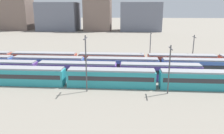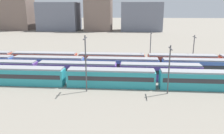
% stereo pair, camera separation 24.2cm
% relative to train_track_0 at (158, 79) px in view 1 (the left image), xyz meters
% --- Properties ---
extents(train_track_0, '(112.50, 3.06, 3.75)m').
position_rel_train_track_0_xyz_m(train_track_0, '(0.00, 0.00, 0.00)').
color(train_track_0, teal).
rests_on(train_track_0, ground_plane).
extents(train_track_1, '(74.70, 3.06, 3.75)m').
position_rel_train_track_0_xyz_m(train_track_1, '(-27.14, 5.20, 0.00)').
color(train_track_1, '#6B429E').
rests_on(train_track_1, ground_plane).
extents(train_track_2, '(112.50, 3.06, 3.75)m').
position_rel_train_track_0_xyz_m(train_track_2, '(1.99, 10.40, 0.00)').
color(train_track_2, '#4C70BC').
rests_on(train_track_2, ground_plane).
extents(train_track_3, '(93.60, 3.06, 3.75)m').
position_rel_train_track_0_xyz_m(train_track_3, '(-10.57, 15.60, 0.00)').
color(train_track_3, '#BC4C38').
rests_on(train_track_3, ground_plane).
extents(catenary_pole_0, '(0.24, 3.20, 9.34)m').
position_rel_train_track_0_xyz_m(catenary_pole_0, '(1.58, -3.16, 3.30)').
color(catenary_pole_0, '#4C4C51').
rests_on(catenary_pole_0, ground_plane).
extents(catenary_pole_1, '(0.24, 3.20, 8.60)m').
position_rel_train_track_0_xyz_m(catenary_pole_1, '(12.03, 18.76, 2.92)').
color(catenary_pole_1, '#4C4C51').
rests_on(catenary_pole_1, ground_plane).
extents(catenary_pole_2, '(0.24, 3.20, 10.99)m').
position_rel_train_track_0_xyz_m(catenary_pole_2, '(-13.98, -3.17, 4.15)').
color(catenary_pole_2, '#4C4C51').
rests_on(catenary_pole_2, ground_plane).
extents(catenary_pole_3, '(0.24, 3.20, 9.68)m').
position_rel_train_track_0_xyz_m(catenary_pole_3, '(0.11, 18.40, 3.48)').
color(catenary_pole_3, '#4C4C51').
rests_on(catenary_pole_3, ground_plane).
extents(distant_building_0, '(27.95, 15.18, 36.56)m').
position_rel_train_track_0_xyz_m(distant_building_0, '(-89.85, 113.25, 16.37)').
color(distant_building_0, '#7A665B').
rests_on(distant_building_0, ground_plane).
extents(distant_building_1, '(27.07, 21.70, 19.14)m').
position_rel_train_track_0_xyz_m(distant_building_1, '(-55.24, 113.25, 7.67)').
color(distant_building_1, slate).
rests_on(distant_building_1, ground_plane).
extents(distant_building_2, '(18.08, 18.22, 38.06)m').
position_rel_train_track_0_xyz_m(distant_building_2, '(-27.29, 113.25, 17.12)').
color(distant_building_2, '#7A665B').
rests_on(distant_building_2, ground_plane).
extents(distant_building_3, '(27.42, 17.98, 19.15)m').
position_rel_train_track_0_xyz_m(distant_building_3, '(2.39, 113.25, 7.67)').
color(distant_building_3, slate).
rests_on(distant_building_3, ground_plane).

